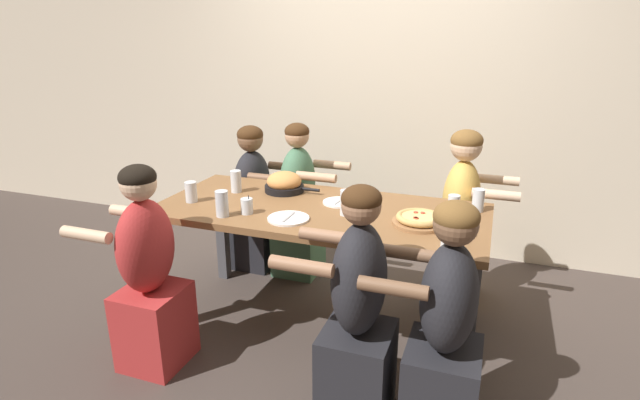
# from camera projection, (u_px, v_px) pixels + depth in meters

# --- Properties ---
(ground_plane) EXTENTS (18.00, 18.00, 0.00)m
(ground_plane) POSITION_uv_depth(u_px,v_px,m) (320.00, 324.00, 3.14)
(ground_plane) COLOR #423833
(ground_plane) RESTS_ON ground
(restaurant_back_panel) EXTENTS (10.00, 0.06, 3.20)m
(restaurant_back_panel) POSITION_uv_depth(u_px,v_px,m) (381.00, 52.00, 3.90)
(restaurant_back_panel) COLOR beige
(restaurant_back_panel) RESTS_ON ground
(dining_table) EXTENTS (1.90, 0.86, 0.78)m
(dining_table) POSITION_uv_depth(u_px,v_px,m) (320.00, 223.00, 2.92)
(dining_table) COLOR brown
(dining_table) RESTS_ON ground
(pizza_board_main) EXTENTS (0.29, 0.29, 0.05)m
(pizza_board_main) POSITION_uv_depth(u_px,v_px,m) (419.00, 219.00, 2.64)
(pizza_board_main) COLOR #996B42
(pizza_board_main) RESTS_ON dining_table
(skillet_bowl) EXTENTS (0.36, 0.25, 0.13)m
(skillet_bowl) POSITION_uv_depth(u_px,v_px,m) (284.00, 183.00, 3.18)
(skillet_bowl) COLOR black
(skillet_bowl) RESTS_ON dining_table
(empty_plate_a) EXTENTS (0.19, 0.19, 0.02)m
(empty_plate_a) POSITION_uv_depth(u_px,v_px,m) (339.00, 202.00, 2.97)
(empty_plate_a) COLOR white
(empty_plate_a) RESTS_ON dining_table
(empty_plate_b) EXTENTS (0.23, 0.23, 0.02)m
(empty_plate_b) POSITION_uv_depth(u_px,v_px,m) (288.00, 218.00, 2.72)
(empty_plate_b) COLOR white
(empty_plate_b) RESTS_ON dining_table
(cocktail_glass_blue) EXTENTS (0.07, 0.07, 0.11)m
(cocktail_glass_blue) POSITION_uv_depth(u_px,v_px,m) (247.00, 207.00, 2.80)
(cocktail_glass_blue) COLOR silver
(cocktail_glass_blue) RESTS_ON dining_table
(drinking_glass_a) EXTENTS (0.07, 0.07, 0.12)m
(drinking_glass_a) POSITION_uv_depth(u_px,v_px,m) (191.00, 192.00, 2.98)
(drinking_glass_a) COLOR silver
(drinking_glass_a) RESTS_ON dining_table
(drinking_glass_b) EXTENTS (0.07, 0.07, 0.11)m
(drinking_glass_b) POSITION_uv_depth(u_px,v_px,m) (361.00, 207.00, 2.76)
(drinking_glass_b) COLOR silver
(drinking_glass_b) RESTS_ON dining_table
(drinking_glass_c) EXTENTS (0.06, 0.06, 0.14)m
(drinking_glass_c) POSITION_uv_depth(u_px,v_px,m) (346.00, 204.00, 2.77)
(drinking_glass_c) COLOR silver
(drinking_glass_c) RESTS_ON dining_table
(drinking_glass_d) EXTENTS (0.06, 0.06, 0.11)m
(drinking_glass_d) POSITION_uv_depth(u_px,v_px,m) (458.00, 230.00, 2.45)
(drinking_glass_d) COLOR silver
(drinking_glass_d) RESTS_ON dining_table
(drinking_glass_e) EXTENTS (0.07, 0.07, 0.13)m
(drinking_glass_e) POSITION_uv_depth(u_px,v_px,m) (478.00, 202.00, 2.83)
(drinking_glass_e) COLOR silver
(drinking_glass_e) RESTS_ON dining_table
(drinking_glass_f) EXTENTS (0.07, 0.07, 0.12)m
(drinking_glass_f) POSITION_uv_depth(u_px,v_px,m) (453.00, 207.00, 2.75)
(drinking_glass_f) COLOR silver
(drinking_glass_f) RESTS_ON dining_table
(drinking_glass_g) EXTENTS (0.07, 0.07, 0.14)m
(drinking_glass_g) POSITION_uv_depth(u_px,v_px,m) (236.00, 181.00, 3.17)
(drinking_glass_g) COLOR silver
(drinking_glass_g) RESTS_ON dining_table
(drinking_glass_h) EXTENTS (0.07, 0.07, 0.15)m
(drinking_glass_h) POSITION_uv_depth(u_px,v_px,m) (222.00, 205.00, 2.75)
(drinking_glass_h) COLOR silver
(drinking_glass_h) RESTS_ON dining_table
(drinking_glass_i) EXTENTS (0.06, 0.06, 0.12)m
(drinking_glass_i) POSITION_uv_depth(u_px,v_px,m) (448.00, 235.00, 2.35)
(drinking_glass_i) COLOR silver
(drinking_glass_i) RESTS_ON dining_table
(diner_far_midleft) EXTENTS (0.51, 0.40, 1.14)m
(diner_far_midleft) POSITION_uv_depth(u_px,v_px,m) (299.00, 208.00, 3.68)
(diner_far_midleft) COLOR #477556
(diner_far_midleft) RESTS_ON ground
(diner_near_right) EXTENTS (0.51, 0.40, 1.12)m
(diner_near_right) POSITION_uv_depth(u_px,v_px,m) (444.00, 335.00, 2.14)
(diner_near_right) COLOR #232328
(diner_near_right) RESTS_ON ground
(diner_near_left) EXTENTS (0.51, 0.40, 1.13)m
(diner_near_left) POSITION_uv_depth(u_px,v_px,m) (149.00, 278.00, 2.63)
(diner_near_left) COLOR #B22D2D
(diner_near_left) RESTS_ON ground
(diner_far_right) EXTENTS (0.51, 0.40, 1.17)m
(diner_far_right) POSITION_uv_depth(u_px,v_px,m) (460.00, 224.00, 3.31)
(diner_far_right) COLOR gold
(diner_far_right) RESTS_ON ground
(diner_near_midright) EXTENTS (0.51, 0.40, 1.14)m
(diner_near_midright) POSITION_uv_depth(u_px,v_px,m) (357.00, 317.00, 2.27)
(diner_near_midright) COLOR #232328
(diner_near_midright) RESTS_ON ground
(diner_far_left) EXTENTS (0.51, 0.40, 1.10)m
(diner_far_left) POSITION_uv_depth(u_px,v_px,m) (254.00, 204.00, 3.80)
(diner_far_left) COLOR #232328
(diner_far_left) RESTS_ON ground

